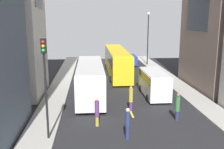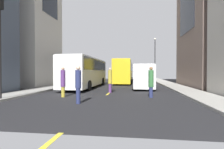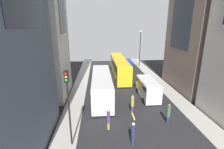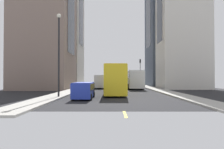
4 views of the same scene
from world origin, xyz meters
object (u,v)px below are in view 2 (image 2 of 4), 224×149
at_px(car_blue_0, 141,76).
at_px(pedestrian_walking_far, 110,79).
at_px(city_bus_white, 86,70).
at_px(pedestrian_crossing_near, 78,83).
at_px(pedestrian_waiting_curb, 63,81).
at_px(pedestrian_crossing_mid, 151,81).
at_px(traffic_light_near_corner, 0,27).
at_px(streetcar_yellow, 124,70).
at_px(delivery_van_white, 143,75).

relative_size(car_blue_0, pedestrian_walking_far, 1.98).
xyz_separation_m(city_bus_white, pedestrian_crossing_near, (2.39, -10.25, -0.83)).
height_order(pedestrian_waiting_curb, pedestrian_walking_far, pedestrian_walking_far).
distance_m(pedestrian_crossing_mid, traffic_light_near_corner, 10.47).
bearing_deg(streetcar_yellow, city_bus_white, -110.29).
xyz_separation_m(streetcar_yellow, pedestrian_crossing_near, (-1.41, -20.52, -0.95)).
distance_m(streetcar_yellow, pedestrian_walking_far, 15.10).
relative_size(pedestrian_crossing_mid, traffic_light_near_corner, 0.34).
bearing_deg(pedestrian_crossing_near, streetcar_yellow, 24.29).
xyz_separation_m(delivery_van_white, car_blue_0, (0.51, 18.78, -0.55)).
bearing_deg(streetcar_yellow, delivery_van_white, -76.33).
relative_size(pedestrian_waiting_curb, traffic_light_near_corner, 0.33).
relative_size(streetcar_yellow, traffic_light_near_corner, 2.28).
bearing_deg(streetcar_yellow, car_blue_0, 67.78).
bearing_deg(city_bus_white, traffic_light_near_corner, -105.75).
relative_size(streetcar_yellow, pedestrian_crossing_mid, 6.78).
relative_size(pedestrian_crossing_near, pedestrian_crossing_mid, 1.00).
relative_size(city_bus_white, pedestrian_crossing_mid, 5.33).
height_order(city_bus_white, pedestrian_walking_far, city_bus_white).
height_order(streetcar_yellow, pedestrian_waiting_curb, streetcar_yellow).
bearing_deg(car_blue_0, pedestrian_crossing_mid, -90.56).
height_order(car_blue_0, traffic_light_near_corner, traffic_light_near_corner).
bearing_deg(car_blue_0, pedestrian_crossing_near, -99.21).
bearing_deg(city_bus_white, streetcar_yellow, 69.71).
distance_m(pedestrian_waiting_curb, traffic_light_near_corner, 5.18).
height_order(pedestrian_crossing_mid, traffic_light_near_corner, traffic_light_near_corner).
bearing_deg(traffic_light_near_corner, pedestrian_crossing_near, -3.75).
bearing_deg(pedestrian_crossing_near, pedestrian_crossing_mid, -27.32).
bearing_deg(pedestrian_waiting_curb, pedestrian_walking_far, 66.50).
height_order(pedestrian_crossing_mid, pedestrian_walking_far, pedestrian_crossing_mid).
distance_m(delivery_van_white, traffic_light_near_corner, 13.41).
height_order(delivery_van_white, car_blue_0, delivery_van_white).
bearing_deg(pedestrian_crossing_mid, streetcar_yellow, -87.44).
relative_size(pedestrian_crossing_near, pedestrian_waiting_curb, 1.00).
xyz_separation_m(pedestrian_crossing_mid, pedestrian_walking_far, (-3.27, 2.47, -0.00)).
bearing_deg(pedestrian_walking_far, pedestrian_waiting_curb, -122.86).
distance_m(streetcar_yellow, car_blue_0, 8.50).
bearing_deg(city_bus_white, car_blue_0, 68.87).
height_order(city_bus_white, delivery_van_white, city_bus_white).
bearing_deg(car_blue_0, pedestrian_walking_far, -98.76).
distance_m(city_bus_white, pedestrian_walking_far, 5.98).
xyz_separation_m(car_blue_0, pedestrian_walking_far, (-3.52, -22.86, 0.19)).
bearing_deg(pedestrian_waiting_curb, city_bus_white, 114.30).
bearing_deg(delivery_van_white, traffic_light_near_corner, -135.25).
distance_m(car_blue_0, pedestrian_crossing_near, 28.68).
height_order(pedestrian_walking_far, traffic_light_near_corner, traffic_light_near_corner).
relative_size(car_blue_0, traffic_light_near_corner, 0.66).
distance_m(pedestrian_waiting_curb, pedestrian_crossing_mid, 6.29).
xyz_separation_m(pedestrian_waiting_curb, pedestrian_crossing_mid, (6.27, 0.59, 0.01)).
relative_size(city_bus_white, streetcar_yellow, 0.79).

